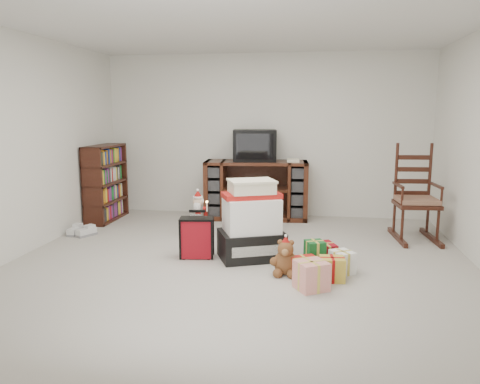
# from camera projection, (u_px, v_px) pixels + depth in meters

# --- Properties ---
(room) EXTENTS (5.01, 5.01, 2.51)m
(room) POSITION_uv_depth(u_px,v_px,m) (240.00, 148.00, 4.84)
(room) COLOR #B6B1A7
(room) RESTS_ON ground
(tv_stand) EXTENTS (1.58, 0.66, 0.88)m
(tv_stand) POSITION_uv_depth(u_px,v_px,m) (256.00, 190.00, 7.12)
(tv_stand) COLOR #482014
(tv_stand) RESTS_ON floor
(bookshelf) EXTENTS (0.31, 0.92, 1.13)m
(bookshelf) POSITION_uv_depth(u_px,v_px,m) (106.00, 184.00, 7.01)
(bookshelf) COLOR #3B1610
(bookshelf) RESTS_ON floor
(rocking_chair) EXTENTS (0.58, 0.88, 1.27)m
(rocking_chair) POSITION_uv_depth(u_px,v_px,m) (415.00, 205.00, 5.98)
(rocking_chair) COLOR #3B1610
(rocking_chair) RESTS_ON floor
(gift_pile) EXTENTS (0.83, 0.73, 0.87)m
(gift_pile) POSITION_uv_depth(u_px,v_px,m) (251.00, 225.00, 5.17)
(gift_pile) COLOR black
(gift_pile) RESTS_ON floor
(red_suitcase) EXTENTS (0.37, 0.23, 0.54)m
(red_suitcase) POSITION_uv_depth(u_px,v_px,m) (197.00, 238.00, 5.22)
(red_suitcase) COLOR maroon
(red_suitcase) RESTS_ON floor
(stocking) EXTENTS (0.26, 0.16, 0.53)m
(stocking) POSITION_uv_depth(u_px,v_px,m) (247.00, 234.00, 5.26)
(stocking) COLOR #0B660D
(stocking) RESTS_ON floor
(teddy_bear) EXTENTS (0.24, 0.21, 0.36)m
(teddy_bear) POSITION_uv_depth(u_px,v_px,m) (286.00, 259.00, 4.69)
(teddy_bear) COLOR brown
(teddy_bear) RESTS_ON floor
(santa_figurine) EXTENTS (0.26, 0.25, 0.54)m
(santa_figurine) POSITION_uv_depth(u_px,v_px,m) (267.00, 221.00, 6.13)
(santa_figurine) COLOR maroon
(santa_figurine) RESTS_ON floor
(mrs_claus_figurine) EXTENTS (0.30, 0.28, 0.61)m
(mrs_claus_figurine) POSITION_uv_depth(u_px,v_px,m) (198.00, 218.00, 6.16)
(mrs_claus_figurine) COLOR maroon
(mrs_claus_figurine) RESTS_ON floor
(sneaker_pair) EXTENTS (0.35, 0.30, 0.10)m
(sneaker_pair) POSITION_uv_depth(u_px,v_px,m) (81.00, 232.00, 6.20)
(sneaker_pair) COLOR silver
(sneaker_pair) RESTS_ON floor
(gift_cluster) EXTENTS (0.70, 0.97, 0.24)m
(gift_cluster) POSITION_uv_depth(u_px,v_px,m) (322.00, 263.00, 4.70)
(gift_cluster) COLOR #AD1813
(gift_cluster) RESTS_ON floor
(crt_television) EXTENTS (0.69, 0.54, 0.47)m
(crt_television) POSITION_uv_depth(u_px,v_px,m) (255.00, 145.00, 7.03)
(crt_television) COLOR black
(crt_television) RESTS_ON tv_stand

